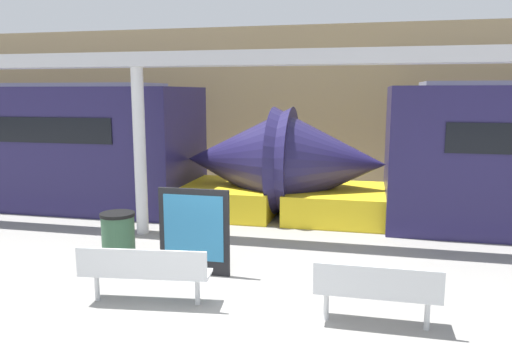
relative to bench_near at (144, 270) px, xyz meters
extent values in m
plane|color=gray|center=(0.90, -0.34, -0.52)|extent=(60.00, 60.00, 0.00)
cube|color=tan|center=(0.90, 9.53, 1.98)|extent=(56.00, 0.20, 5.00)
cone|color=#231E4C|center=(2.08, 5.64, 0.80)|extent=(2.65, 2.63, 2.63)
cube|color=yellow|center=(2.33, 5.64, -0.17)|extent=(2.39, 2.46, 0.70)
cone|color=#231E4C|center=(-0.11, 5.64, 0.80)|extent=(2.65, 2.63, 2.63)
cube|color=yellow|center=(-0.36, 5.64, -0.17)|extent=(2.39, 2.46, 0.70)
cube|color=silver|center=(-0.01, 0.08, -0.07)|extent=(1.88, 0.66, 0.04)
cube|color=silver|center=(0.01, -0.12, 0.14)|extent=(1.84, 0.26, 0.38)
cylinder|color=silver|center=(-0.74, -0.01, -0.30)|extent=(0.07, 0.07, 0.43)
cylinder|color=silver|center=(0.72, 0.17, -0.30)|extent=(0.07, 0.07, 0.43)
cube|color=silver|center=(3.17, 0.10, -0.07)|extent=(1.58, 0.44, 0.04)
cube|color=silver|center=(3.17, -0.10, 0.14)|extent=(1.58, 0.04, 0.38)
cylinder|color=silver|center=(2.54, 0.10, -0.30)|extent=(0.07, 0.07, 0.43)
cylinder|color=silver|center=(3.80, 0.10, -0.30)|extent=(0.07, 0.07, 0.43)
cylinder|color=#2D5138|center=(-1.27, 1.63, -0.11)|extent=(0.58, 0.58, 0.82)
cylinder|color=black|center=(-1.27, 1.63, 0.33)|extent=(0.61, 0.61, 0.06)
cube|color=black|center=(0.27, 1.32, 0.20)|extent=(1.20, 0.06, 1.43)
cube|color=teal|center=(0.27, 1.28, 0.27)|extent=(1.02, 0.01, 1.09)
cylinder|color=silver|center=(-1.65, 3.37, 1.22)|extent=(0.25, 0.25, 3.47)
cube|color=#B7B7BC|center=(-1.65, 3.37, 3.10)|extent=(28.00, 0.60, 0.28)
camera|label=1|loc=(3.02, -6.14, 2.45)|focal=35.00mm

